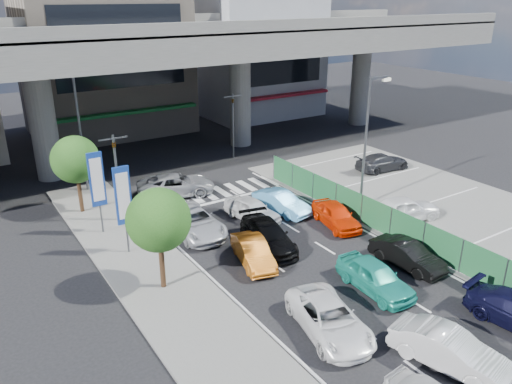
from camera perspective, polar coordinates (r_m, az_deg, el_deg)
ground at (r=23.62m, az=9.64°, el=-10.21°), size 120.00×120.00×0.00m
parking_lot at (r=32.37m, az=21.85°, el=-2.36°), size 12.00×28.00×0.06m
sidewalk_left at (r=23.26m, az=-10.48°, el=-10.65°), size 4.00×30.00×0.12m
fence_run at (r=27.25m, az=16.67°, el=-4.16°), size 0.16×22.00×1.80m
expressway at (r=39.23m, az=-12.35°, el=15.93°), size 64.00×14.00×10.75m
building_center at (r=49.70m, az=-17.01°, el=15.14°), size 14.00×10.90×15.00m
building_east at (r=55.65m, az=-0.06°, el=15.09°), size 12.00×10.90×12.00m
traffic_light_left at (r=28.84m, az=-15.80°, el=3.86°), size 1.60×1.24×5.20m
traffic_light_right at (r=39.64m, az=-2.67°, el=9.37°), size 1.60×1.24×5.20m
street_lamp_right at (r=30.41m, az=12.72°, el=6.69°), size 1.65×0.22×8.00m
street_lamp_left at (r=34.21m, az=-19.30°, el=7.64°), size 1.65×0.22×8.00m
signboard_near at (r=25.23m, az=-14.92°, el=-0.70°), size 0.80×0.14×4.70m
signboard_far at (r=27.84m, az=-17.70°, el=1.11°), size 0.80×0.14×4.70m
tree_near at (r=21.68m, az=-11.07°, el=-3.18°), size 2.80×2.80×4.80m
tree_far at (r=30.95m, az=-19.95°, el=3.49°), size 2.80×2.80×4.80m
hatch_white_back_mid at (r=19.66m, az=21.19°, el=-16.46°), size 2.46×4.37×1.37m
sedan_white_mid_left at (r=20.17m, az=8.38°, el=-14.12°), size 3.05×4.90×1.26m
taxi_teal_mid at (r=23.06m, az=13.46°, el=-9.39°), size 1.83×4.11×1.37m
hatch_black_mid_right at (r=25.37m, az=16.88°, el=-6.89°), size 1.60×3.90×1.26m
taxi_orange_left at (r=24.58m, az=-0.34°, el=-6.86°), size 2.18×3.93×1.23m
sedan_black_mid at (r=26.05m, az=1.35°, el=-4.99°), size 2.72×4.87×1.34m
taxi_orange_right at (r=28.78m, az=9.13°, el=-2.61°), size 2.34×4.10×1.31m
wagon_silver_front_left at (r=27.71m, az=-7.12°, el=-3.41°), size 2.42×5.02×1.38m
sedan_white_front_mid at (r=29.15m, az=-0.46°, el=-2.00°), size 2.20×4.05×1.31m
kei_truck_front_right at (r=30.17m, az=2.88°, el=-1.20°), size 2.05×4.10×1.29m
crossing_wagon_silver at (r=33.18m, az=-9.13°, el=0.81°), size 5.52×3.79×1.40m
parked_sedan_white at (r=30.23m, az=16.61°, el=-1.81°), size 4.50×2.62×1.44m
parked_sedan_dgrey at (r=38.49m, az=14.23°, el=3.33°), size 4.45×2.12×1.25m
traffic_cone at (r=30.01m, az=14.11°, el=-2.42°), size 0.44×0.44×0.76m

